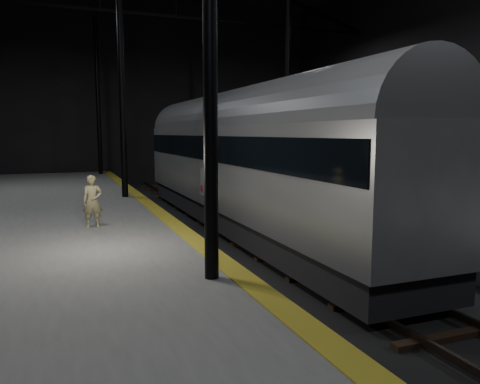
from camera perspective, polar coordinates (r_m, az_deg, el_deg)
ground at (r=14.15m, az=6.42°, el=-7.95°), size 44.00×44.00×0.00m
platform_left at (r=12.54m, az=-25.92°, el=-8.26°), size 9.00×43.80×1.00m
tactile_strip at (r=12.76m, az=-6.61°, el=-4.98°), size 0.50×43.80×0.01m
track at (r=14.13m, az=6.42°, el=-7.68°), size 2.40×43.00×0.24m
train at (r=17.42m, az=0.24°, el=4.58°), size 2.90×19.38×5.18m
woman at (r=14.00m, az=-17.54°, el=-1.08°), size 0.56×0.37×1.50m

